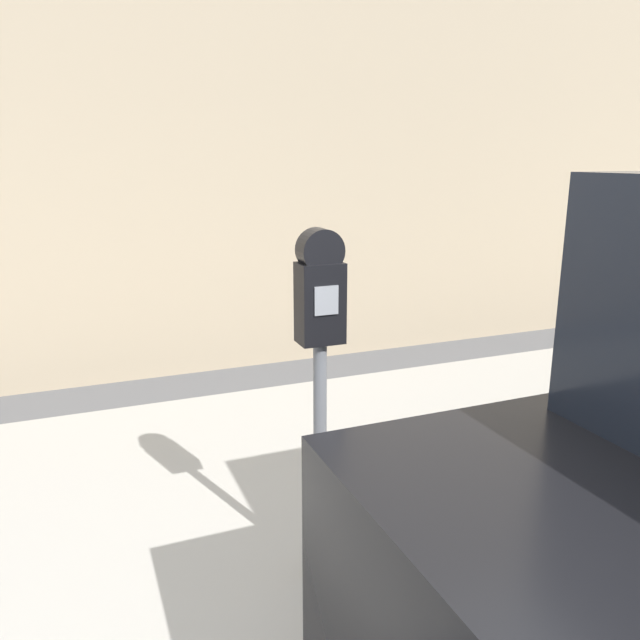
# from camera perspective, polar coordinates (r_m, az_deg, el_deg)

# --- Properties ---
(sidewalk) EXTENTS (24.00, 2.80, 0.13)m
(sidewalk) POSITION_cam_1_polar(r_m,az_deg,el_deg) (3.90, 2.97, -13.70)
(sidewalk) COLOR #BCB7AD
(sidewalk) RESTS_ON ground_plane
(building_facade) EXTENTS (24.00, 0.30, 6.12)m
(building_facade) POSITION_cam_1_polar(r_m,az_deg,el_deg) (5.90, -7.82, 25.74)
(building_facade) COLOR tan
(building_facade) RESTS_ON ground_plane
(parking_meter) EXTENTS (0.18, 0.13, 1.52)m
(parking_meter) POSITION_cam_1_polar(r_m,az_deg,el_deg) (2.50, 0.00, -1.19)
(parking_meter) COLOR slate
(parking_meter) RESTS_ON sidewalk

